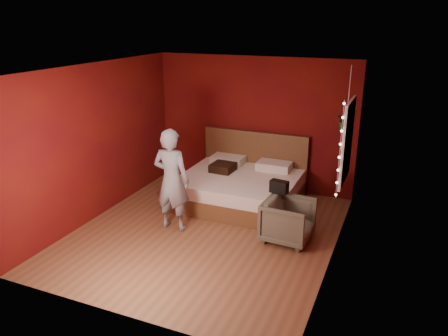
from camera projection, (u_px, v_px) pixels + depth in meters
floor at (206, 232)px, 7.05m from camera, size 4.50×4.50×0.00m
room_walls at (204, 131)px, 6.50m from camera, size 4.04×4.54×2.62m
window at (347, 142)px, 6.62m from camera, size 0.05×0.97×1.27m
fairy_lights at (340, 151)px, 6.17m from camera, size 0.04×0.04×1.45m
bed at (241, 186)px, 8.14m from camera, size 2.12×1.80×1.17m
person at (172, 180)px, 6.92m from camera, size 0.62×0.41×1.68m
armchair at (288, 221)px, 6.70m from camera, size 0.77×0.75×0.66m
handbag at (279, 187)px, 6.86m from camera, size 0.30×0.19×0.20m
throw_pillow at (223, 167)px, 8.22m from camera, size 0.43×0.43×0.15m
hanging_plant at (346, 120)px, 6.90m from camera, size 0.37×0.34×1.02m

